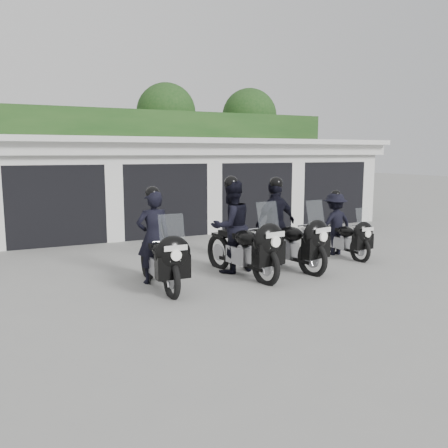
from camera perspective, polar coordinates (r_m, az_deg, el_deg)
name	(u,v)px	position (r m, az deg, el deg)	size (l,w,h in m)	color
ground	(258,281)	(9.44, 4.16, -6.91)	(80.00, 80.00, 0.00)	gray
garage_block	(142,185)	(16.60, -9.89, 4.66)	(16.40, 6.80, 2.96)	silver
background_vegetation	(118,147)	(21.37, -12.68, 9.02)	(20.00, 3.90, 5.80)	#193C16
police_bike_a	(158,247)	(8.98, -7.91, -2.71)	(0.67, 2.23, 1.95)	black
police_bike_b	(237,232)	(9.82, 1.58, -0.98)	(1.09, 2.41, 2.11)	black
police_bike_c	(282,228)	(10.51, 6.95, -0.51)	(1.23, 2.34, 2.06)	black
police_bike_d	(339,227)	(11.98, 13.63, -0.36)	(1.02, 1.91, 1.66)	black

